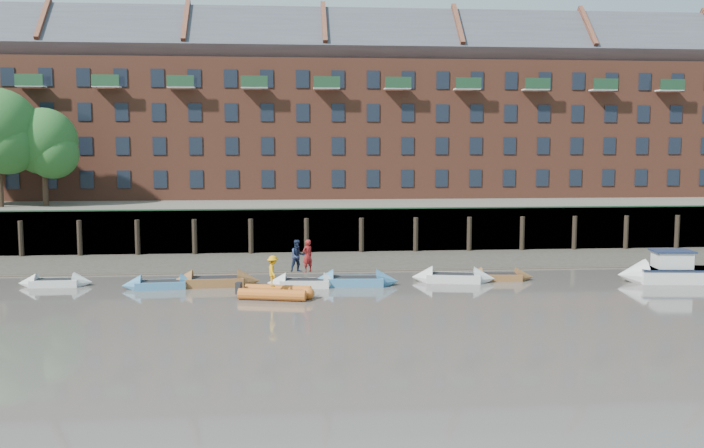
{
  "coord_description": "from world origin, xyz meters",
  "views": [
    {
      "loc": [
        -3.36,
        -31.78,
        7.89
      ],
      "look_at": [
        0.46,
        12.0,
        3.2
      ],
      "focal_mm": 38.0,
      "sensor_mm": 36.0,
      "label": 1
    }
  ],
  "objects": [
    {
      "name": "bank_terrace",
      "position": [
        0.0,
        36.0,
        1.6
      ],
      "size": [
        110.0,
        28.0,
        3.2
      ],
      "primitive_type": "cube",
      "color": "#5E594D",
      "rests_on": "ground"
    },
    {
      "name": "foreshore",
      "position": [
        0.0,
        18.0,
        0.0
      ],
      "size": [
        110.0,
        8.0,
        0.5
      ],
      "primitive_type": "cube",
      "color": "#3D382F",
      "rests_on": "ground"
    },
    {
      "name": "rib_tender",
      "position": [
        -3.88,
        6.25,
        0.29
      ],
      "size": [
        3.95,
        2.58,
        0.66
      ],
      "rotation": [
        0.0,
        0.0,
        -0.24
      ],
      "color": "#D06420",
      "rests_on": "ground"
    },
    {
      "name": "rowboat_3",
      "position": [
        -2.43,
        9.17,
        0.22
      ],
      "size": [
        4.31,
        1.59,
        1.22
      ],
      "rotation": [
        0.0,
        0.0,
        -0.09
      ],
      "color": "silver",
      "rests_on": "ground"
    },
    {
      "name": "rowboat_6",
      "position": [
        8.92,
        10.25,
        0.21
      ],
      "size": [
        4.1,
        1.58,
        1.16
      ],
      "rotation": [
        0.0,
        0.0,
        -0.11
      ],
      "color": "brown",
      "rests_on": "ground"
    },
    {
      "name": "rowboat_5",
      "position": [
        6.14,
        9.94,
        0.24
      ],
      "size": [
        4.94,
        2.29,
        1.38
      ],
      "rotation": [
        0.0,
        0.0,
        -0.2
      ],
      "color": "silver",
      "rests_on": "ground"
    },
    {
      "name": "river_wall",
      "position": [
        -0.0,
        22.38,
        1.59
      ],
      "size": [
        110.0,
        1.23,
        3.3
      ],
      "color": "#2D2A26",
      "rests_on": "ground"
    },
    {
      "name": "rowboat_0",
      "position": [
        -16.35,
        10.59,
        0.21
      ],
      "size": [
        4.02,
        1.22,
        1.16
      ],
      "rotation": [
        0.0,
        0.0,
        0.01
      ],
      "color": "silver",
      "rests_on": "ground"
    },
    {
      "name": "person_rower_b",
      "position": [
        -2.82,
        9.32,
        1.73
      ],
      "size": [
        1.05,
        0.92,
        1.81
      ],
      "primitive_type": "imported",
      "rotation": [
        0.0,
        0.0,
        0.31
      ],
      "color": "#19233F",
      "rests_on": "rowboat_3"
    },
    {
      "name": "rowboat_1",
      "position": [
        -10.34,
        9.4,
        0.22
      ],
      "size": [
        4.29,
        1.55,
        1.22
      ],
      "rotation": [
        0.0,
        0.0,
        0.08
      ],
      "color": "teal",
      "rests_on": "ground"
    },
    {
      "name": "ground",
      "position": [
        0.0,
        0.0,
        0.0
      ],
      "size": [
        220.0,
        220.0,
        0.0
      ],
      "primitive_type": "plane",
      "color": "#59524C",
      "rests_on": "ground"
    },
    {
      "name": "rowboat_4",
      "position": [
        0.38,
        9.29,
        0.25
      ],
      "size": [
        4.96,
        1.72,
        1.42
      ],
      "rotation": [
        0.0,
        0.0,
        -0.06
      ],
      "color": "teal",
      "rests_on": "ground"
    },
    {
      "name": "person_rib_crew",
      "position": [
        -4.13,
        6.19,
        1.42
      ],
      "size": [
        0.7,
        1.09,
        1.61
      ],
      "primitive_type": "imported",
      "rotation": [
        0.0,
        0.0,
        1.67
      ],
      "color": "orange",
      "rests_on": "rib_tender"
    },
    {
      "name": "mud_band",
      "position": [
        0.0,
        14.6,
        0.0
      ],
      "size": [
        110.0,
        1.6,
        0.1
      ],
      "primitive_type": "cube",
      "color": "#4C4336",
      "rests_on": "ground"
    },
    {
      "name": "apartment_terrace",
      "position": [
        -0.0,
        36.99,
        12.82
      ],
      "size": [
        80.6,
        15.56,
        20.98
      ],
      "color": "brown",
      "rests_on": "bank_terrace"
    },
    {
      "name": "person_rower_a",
      "position": [
        -2.27,
        9.24,
        1.74
      ],
      "size": [
        0.8,
        0.75,
        1.83
      ],
      "primitive_type": "imported",
      "rotation": [
        0.0,
        0.0,
        3.78
      ],
      "color": "maroon",
      "rests_on": "rowboat_3"
    },
    {
      "name": "rowboat_2",
      "position": [
        -7.44,
        9.87,
        0.25
      ],
      "size": [
        5.02,
        1.62,
        1.44
      ],
      "rotation": [
        0.0,
        0.0,
        0.03
      ],
      "color": "brown",
      "rests_on": "ground"
    },
    {
      "name": "motor_launch",
      "position": [
        18.12,
        8.86,
        0.6
      ],
      "size": [
        5.9,
        2.49,
        2.36
      ],
      "rotation": [
        0.0,
        0.0,
        3.03
      ],
      "color": "silver",
      "rests_on": "ground"
    }
  ]
}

